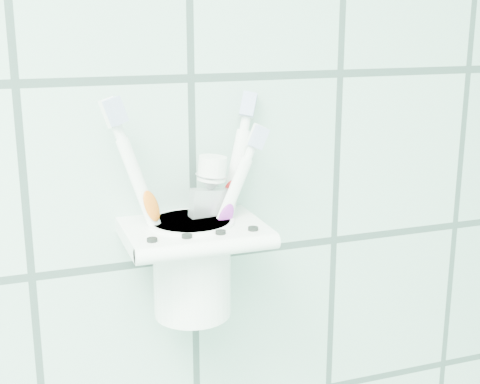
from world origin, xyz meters
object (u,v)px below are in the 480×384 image
object	(u,v)px
holder_bracket	(193,233)
cup	(192,264)
toothbrush_blue	(208,200)
toothbrush_pink	(184,201)
toothbrush_orange	(184,214)
toothpaste_tube	(201,219)

from	to	relation	value
holder_bracket	cup	distance (m)	0.03
toothbrush_blue	holder_bracket	bearing A→B (deg)	-158.16
holder_bracket	toothbrush_pink	world-z (taller)	toothbrush_pink
holder_bracket	toothbrush_blue	xyz separation A→B (m)	(0.01, -0.00, 0.03)
toothbrush_pink	toothbrush_orange	bearing A→B (deg)	-166.71
cup	toothbrush_blue	size ratio (longest dim) A/B	0.45
cup	toothbrush_blue	distance (m)	0.07
toothbrush_pink	toothpaste_tube	xyz separation A→B (m)	(0.02, 0.02, -0.02)
holder_bracket	toothbrush_pink	distance (m)	0.03
toothbrush_pink	toothbrush_orange	distance (m)	0.01
toothbrush_orange	toothpaste_tube	size ratio (longest dim) A/B	1.26
toothbrush_blue	toothpaste_tube	xyz separation A→B (m)	(-0.00, 0.02, -0.02)
cup	toothbrush_orange	bearing A→B (deg)	-140.36
toothbrush_blue	toothbrush_orange	size ratio (longest dim) A/B	1.13
cup	toothpaste_tube	world-z (taller)	toothpaste_tube
holder_bracket	toothpaste_tube	world-z (taller)	toothpaste_tube
toothbrush_pink	toothbrush_blue	size ratio (longest dim) A/B	1.01
cup	toothbrush_orange	distance (m)	0.06
cup	toothbrush_pink	world-z (taller)	toothbrush_pink
toothbrush_blue	toothbrush_pink	bearing A→B (deg)	-152.00
toothbrush_orange	toothbrush_blue	bearing A→B (deg)	2.30
toothbrush_orange	toothpaste_tube	distance (m)	0.03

